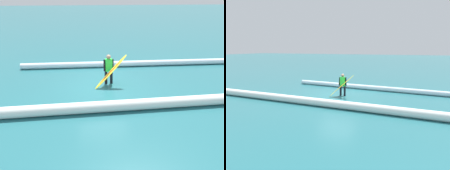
% 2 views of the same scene
% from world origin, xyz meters
% --- Properties ---
extents(ground_plane, '(173.80, 173.80, 0.00)m').
position_xyz_m(ground_plane, '(0.00, 0.00, 0.00)').
color(ground_plane, '#24656C').
extents(surfer, '(0.51, 0.26, 1.51)m').
position_xyz_m(surfer, '(-0.35, -0.17, 0.84)').
color(surfer, black).
rests_on(surfer, ground_plane).
extents(surfboard, '(1.71, 0.79, 1.54)m').
position_xyz_m(surfboard, '(-0.42, 0.22, 0.76)').
color(surfboard, yellow).
rests_on(surfboard, ground_plane).
extents(wave_crest_foreground, '(14.30, 0.96, 0.36)m').
position_xyz_m(wave_crest_foreground, '(-2.45, -2.75, 0.18)').
color(wave_crest_foreground, white).
rests_on(wave_crest_foreground, ground_plane).
extents(wave_crest_midground, '(24.25, 0.53, 0.44)m').
position_xyz_m(wave_crest_midground, '(-0.70, 2.62, 0.22)').
color(wave_crest_midground, white).
rests_on(wave_crest_midground, ground_plane).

